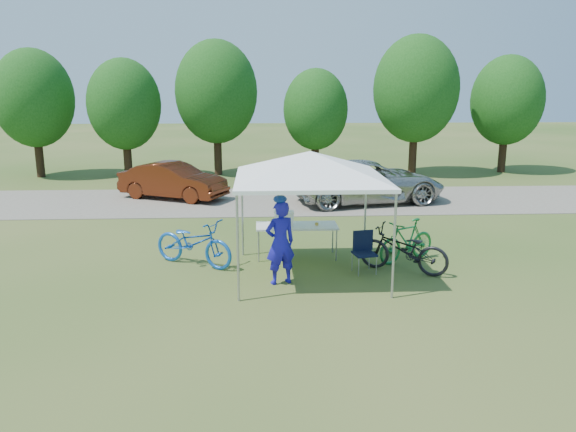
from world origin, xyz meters
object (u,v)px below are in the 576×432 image
cyclist (280,243)px  bike_dark (403,250)px  bike_blue (194,242)px  minivan (369,181)px  folding_table (297,227)px  sedan (173,181)px  cooler (284,218)px  bike_green (407,241)px  folding_chair (364,248)px

cyclist → bike_dark: size_ratio=0.89×
bike_blue → minivan: bearing=-7.8°
folding_table → minivan: bearing=65.0°
sedan → folding_table: bearing=-125.8°
folding_table → cooler: size_ratio=4.13×
cooler → cyclist: 1.84m
cooler → sedan: bearing=117.0°
bike_green → bike_dark: size_ratio=0.84×
folding_table → sedan: (-4.04, 7.33, -0.08)m
bike_green → minivan: 6.84m
bike_green → minivan: minivan is taller
folding_chair → cooler: bearing=135.9°
folding_chair → sedan: size_ratio=0.23×
folding_chair → cyclist: bearing=-170.7°
folding_chair → bike_dark: size_ratio=0.46×
bike_green → minivan: (0.40, 6.83, 0.26)m
cooler → bike_dark: (2.60, -1.26, -0.45)m
folding_chair → sedan: sedan is taller
folding_table → cyclist: bearing=-104.2°
cyclist → folding_table: bearing=-125.2°
bike_dark → cyclist: bearing=-49.4°
folding_table → bike_green: (2.57, -0.47, -0.25)m
folding_table → cyclist: size_ratio=1.10×
cyclist → minivan: bearing=-133.7°
cooler → sedan: (-3.73, 7.33, -0.30)m
bike_blue → cyclist: bearing=-93.6°
cooler → bike_green: size_ratio=0.28×
bike_green → folding_chair: bearing=-90.6°
cooler → sedan: size_ratio=0.12×
bike_green → sedan: sedan is taller
cyclist → bike_green: cyclist is taller
bike_green → bike_dark: bearing=-50.3°
folding_table → minivan: minivan is taller
cooler → bike_blue: size_ratio=0.23×
folding_table → cyclist: cyclist is taller
folding_chair → bike_green: bearing=18.9°
bike_blue → sedan: 8.01m
bike_blue → bike_green: bike_blue is taller
sedan → folding_chair: bearing=-121.8°
minivan → sedan: (-7.01, 0.97, -0.09)m
folding_chair → minivan: size_ratio=0.17×
cyclist → minivan: size_ratio=0.33×
folding_table → bike_green: 2.63m
folding_chair → sedan: bearing=111.9°
bike_dark → sedan: 10.67m
bike_blue → sedan: size_ratio=0.52×
minivan → folding_table: bearing=143.8°
cyclist → sedan: cyclist is taller
folding_table → bike_blue: 2.48m
cyclist → bike_blue: bearing=-54.9°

